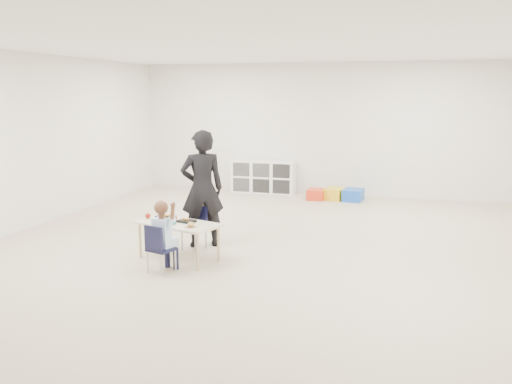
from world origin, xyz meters
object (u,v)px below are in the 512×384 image
(table, at_px, (179,241))
(chair_near, at_px, (161,248))
(cubby_shelf, at_px, (263,177))
(adult, at_px, (202,189))
(child, at_px, (161,234))

(table, height_order, chair_near, chair_near)
(cubby_shelf, bearing_deg, adult, -85.72)
(table, height_order, child, child)
(table, distance_m, cubby_shelf, 5.05)
(table, xyz_separation_m, adult, (0.05, 0.71, 0.57))
(cubby_shelf, height_order, adult, adult)
(chair_near, relative_size, cubby_shelf, 0.43)
(chair_near, relative_size, child, 0.63)
(child, height_order, adult, adult)
(table, bearing_deg, child, -73.09)
(cubby_shelf, bearing_deg, chair_near, -87.12)
(adult, bearing_deg, child, 57.60)
(child, bearing_deg, cubby_shelf, 109.22)
(chair_near, xyz_separation_m, cubby_shelf, (-0.28, 5.56, 0.05))
(child, bearing_deg, table, 106.91)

